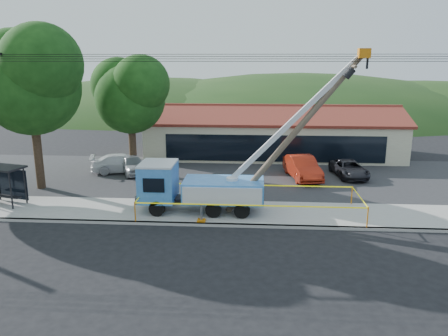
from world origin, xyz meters
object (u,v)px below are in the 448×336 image
(bus_shelter, at_px, (5,176))
(car_silver, at_px, (132,174))
(car_red, at_px, (302,179))
(car_dark, at_px, (348,178))
(car_white, at_px, (123,173))
(leaning_pole, at_px, (299,129))
(utility_truck, at_px, (199,185))

(bus_shelter, distance_m, car_silver, 9.66)
(car_red, distance_m, car_dark, 3.57)
(car_white, relative_size, car_dark, 1.11)
(leaning_pole, xyz_separation_m, car_silver, (-11.69, 8.30, -4.94))
(utility_truck, distance_m, car_dark, 13.20)
(utility_truck, bearing_deg, car_red, 49.28)
(utility_truck, distance_m, leaning_pole, 6.32)
(car_red, height_order, car_white, car_red)
(car_silver, relative_size, car_dark, 0.96)
(bus_shelter, relative_size, car_white, 0.57)
(leaning_pole, relative_size, car_white, 1.87)
(car_red, bearing_deg, car_silver, 165.98)
(bus_shelter, height_order, car_white, bus_shelter)
(car_dark, bearing_deg, car_white, 171.47)
(car_white, bearing_deg, leaning_pole, -140.78)
(leaning_pole, relative_size, car_dark, 2.07)
(car_silver, bearing_deg, utility_truck, -85.12)
(utility_truck, relative_size, car_dark, 2.84)
(car_red, bearing_deg, leaning_pole, -109.86)
(utility_truck, relative_size, car_silver, 2.96)
(car_red, distance_m, car_white, 13.63)
(car_white, height_order, car_dark, car_white)
(utility_truck, xyz_separation_m, car_dark, (10.10, 8.34, -1.68))
(car_dark, bearing_deg, utility_truck, -148.26)
(utility_truck, bearing_deg, leaning_pole, 0.03)
(car_silver, height_order, car_dark, car_silver)
(utility_truck, distance_m, bus_shelter, 11.65)
(leaning_pole, height_order, car_white, leaning_pole)
(car_silver, xyz_separation_m, car_dark, (16.37, 0.03, 0.00))
(bus_shelter, xyz_separation_m, car_white, (4.62, 8.07, -1.84))
(leaning_pole, height_order, car_red, leaning_pole)
(leaning_pole, xyz_separation_m, car_white, (-12.43, 8.55, -4.94))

